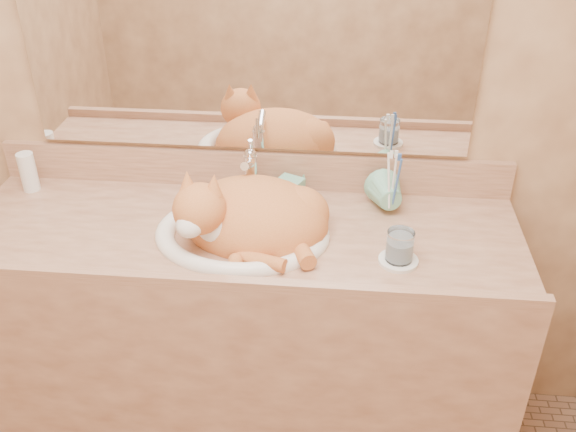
# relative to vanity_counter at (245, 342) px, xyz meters

# --- Properties ---
(wall_back) EXTENTS (2.40, 0.02, 2.50)m
(wall_back) POSITION_rel_vanity_counter_xyz_m (0.00, 0.28, 0.82)
(wall_back) COLOR #8E6240
(wall_back) RESTS_ON ground
(vanity_counter) EXTENTS (1.60, 0.55, 0.85)m
(vanity_counter) POSITION_rel_vanity_counter_xyz_m (0.00, 0.00, 0.00)
(vanity_counter) COLOR brown
(vanity_counter) RESTS_ON floor
(mirror) EXTENTS (1.30, 0.02, 0.80)m
(mirror) POSITION_rel_vanity_counter_xyz_m (0.00, 0.26, 0.97)
(mirror) COLOR white
(mirror) RESTS_ON wall_back
(sink_basin) EXTENTS (0.56, 0.50, 0.15)m
(sink_basin) POSITION_rel_vanity_counter_xyz_m (0.01, -0.02, 0.50)
(sink_basin) COLOR white
(sink_basin) RESTS_ON vanity_counter
(faucet) EXTENTS (0.07, 0.14, 0.19)m
(faucet) POSITION_rel_vanity_counter_xyz_m (0.01, 0.17, 0.52)
(faucet) COLOR silver
(faucet) RESTS_ON vanity_counter
(cat) EXTENTS (0.46, 0.40, 0.23)m
(cat) POSITION_rel_vanity_counter_xyz_m (0.03, -0.02, 0.49)
(cat) COLOR #BC5E2B
(cat) RESTS_ON sink_basin
(soap_dispenser) EXTENTS (0.10, 0.10, 0.17)m
(soap_dispenser) POSITION_rel_vanity_counter_xyz_m (0.09, 0.11, 0.51)
(soap_dispenser) COLOR #71B696
(soap_dispenser) RESTS_ON vanity_counter
(toothbrush_cup) EXTENTS (0.13, 0.13, 0.10)m
(toothbrush_cup) POSITION_rel_vanity_counter_xyz_m (0.43, 0.11, 0.48)
(toothbrush_cup) COLOR #71B696
(toothbrush_cup) RESTS_ON vanity_counter
(toothbrushes) EXTENTS (0.04, 0.04, 0.22)m
(toothbrushes) POSITION_rel_vanity_counter_xyz_m (0.43, 0.11, 0.55)
(toothbrushes) COLOR white
(toothbrushes) RESTS_ON toothbrush_cup
(saucer) EXTENTS (0.11, 0.11, 0.01)m
(saucer) POSITION_rel_vanity_counter_xyz_m (0.44, -0.11, 0.43)
(saucer) COLOR white
(saucer) RESTS_ON vanity_counter
(water_glass) EXTENTS (0.07, 0.07, 0.08)m
(water_glass) POSITION_rel_vanity_counter_xyz_m (0.44, -0.11, 0.48)
(water_glass) COLOR white
(water_glass) RESTS_ON saucer
(lotion_bottle) EXTENTS (0.05, 0.05, 0.12)m
(lotion_bottle) POSITION_rel_vanity_counter_xyz_m (-0.69, 0.18, 0.49)
(lotion_bottle) COLOR white
(lotion_bottle) RESTS_ON vanity_counter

